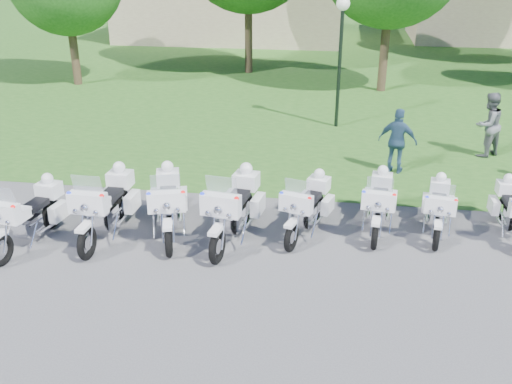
# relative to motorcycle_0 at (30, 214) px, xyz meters

# --- Properties ---
(ground) EXTENTS (100.00, 100.00, 0.00)m
(ground) POSITION_rel_motorcycle_0_xyz_m (5.08, -0.01, -0.66)
(ground) COLOR #505055
(ground) RESTS_ON ground
(grass_lawn) EXTENTS (100.00, 48.00, 0.01)m
(grass_lawn) POSITION_rel_motorcycle_0_xyz_m (5.08, 26.99, -0.66)
(grass_lawn) COLOR #2A5C1D
(grass_lawn) RESTS_ON ground
(motorcycle_0) EXTENTS (0.96, 2.35, 1.58)m
(motorcycle_0) POSITION_rel_motorcycle_0_xyz_m (0.00, 0.00, 0.00)
(motorcycle_0) COLOR black
(motorcycle_0) RESTS_ON ground
(motorcycle_1) EXTENTS (0.86, 2.54, 1.71)m
(motorcycle_1) POSITION_rel_motorcycle_0_xyz_m (1.47, 0.58, 0.05)
(motorcycle_1) COLOR black
(motorcycle_1) RESTS_ON ground
(motorcycle_2) EXTENTS (1.25, 2.45, 1.68)m
(motorcycle_2) POSITION_rel_motorcycle_0_xyz_m (2.75, 0.87, 0.04)
(motorcycle_2) COLOR black
(motorcycle_2) RESTS_ON ground
(motorcycle_3) EXTENTS (1.08, 2.61, 1.76)m
(motorcycle_3) POSITION_rel_motorcycle_0_xyz_m (4.22, 0.83, 0.07)
(motorcycle_3) COLOR black
(motorcycle_3) RESTS_ON ground
(motorcycle_4) EXTENTS (1.14, 2.20, 1.51)m
(motorcycle_4) POSITION_rel_motorcycle_0_xyz_m (5.74, 1.35, -0.03)
(motorcycle_4) COLOR black
(motorcycle_4) RESTS_ON ground
(motorcycle_5) EXTENTS (0.88, 2.26, 1.52)m
(motorcycle_5) POSITION_rel_motorcycle_0_xyz_m (7.28, 1.73, -0.03)
(motorcycle_5) COLOR black
(motorcycle_5) RESTS_ON ground
(motorcycle_6) EXTENTS (0.87, 2.09, 1.41)m
(motorcycle_6) POSITION_rel_motorcycle_0_xyz_m (8.56, 1.80, -0.07)
(motorcycle_6) COLOR black
(motorcycle_6) RESTS_ON ground
(lamp_post) EXTENTS (0.44, 0.44, 4.29)m
(lamp_post) POSITION_rel_motorcycle_0_xyz_m (6.19, 9.31, 2.57)
(lamp_post) COLOR black
(lamp_post) RESTS_ON ground
(building_west) EXTENTS (14.56, 8.32, 4.10)m
(building_west) POSITION_rel_motorcycle_0_xyz_m (-0.92, 27.99, 1.41)
(building_west) COLOR tan
(building_west) RESTS_ON ground
(building_east) EXTENTS (11.44, 7.28, 4.10)m
(building_east) POSITION_rel_motorcycle_0_xyz_m (16.08, 29.99, 1.41)
(building_east) COLOR tan
(building_east) RESTS_ON ground
(bystander_b) EXTENTS (1.18, 1.15, 1.92)m
(bystander_b) POSITION_rel_motorcycle_0_xyz_m (10.62, 7.01, 0.30)
(bystander_b) COLOR slate
(bystander_b) RESTS_ON ground
(bystander_c) EXTENTS (1.14, 0.74, 1.80)m
(bystander_c) POSITION_rel_motorcycle_0_xyz_m (7.91, 5.25, 0.24)
(bystander_c) COLOR #2C4C6B
(bystander_c) RESTS_ON ground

